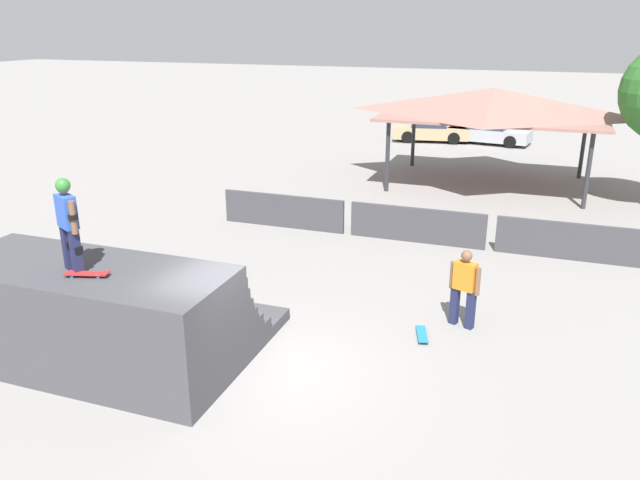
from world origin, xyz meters
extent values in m
plane|color=gray|center=(0.00, 0.00, 0.00)|extent=(160.00, 160.00, 0.00)
cube|color=#424247|center=(-2.91, 0.23, 0.13)|extent=(5.43, 4.16, 0.25)
cube|color=#424247|center=(-2.91, -0.25, 0.38)|extent=(5.43, 3.18, 0.25)
cube|color=#424247|center=(-2.91, -0.43, 0.63)|extent=(5.43, 2.82, 0.25)
cube|color=#424247|center=(-2.91, -0.55, 0.88)|extent=(5.43, 2.58, 0.25)
cube|color=#424247|center=(-2.91, -0.64, 1.13)|extent=(5.43, 2.41, 0.25)
cube|color=#424247|center=(-2.91, -0.70, 1.39)|extent=(5.43, 2.29, 0.25)
cube|color=#424247|center=(-2.91, -0.74, 1.64)|extent=(5.43, 2.20, 0.25)
cube|color=#424247|center=(-2.91, -0.77, 1.89)|extent=(5.43, 2.16, 0.25)
cylinder|color=silver|center=(-2.91, 0.30, 1.98)|extent=(5.33, 0.07, 0.07)
cube|color=#1E2347|center=(-2.79, -1.04, 2.42)|extent=(0.21, 0.21, 0.82)
cube|color=black|center=(-2.77, -1.02, 2.47)|extent=(0.23, 0.21, 0.12)
cube|color=#1E2347|center=(-3.10, -0.88, 2.42)|extent=(0.21, 0.21, 0.82)
cube|color=black|center=(-3.09, -0.85, 2.47)|extent=(0.23, 0.21, 0.12)
cube|color=blue|center=(-2.94, -0.96, 3.12)|extent=(0.49, 0.40, 0.58)
cylinder|color=brown|center=(-2.70, -1.09, 3.07)|extent=(0.15, 0.15, 0.58)
cylinder|color=black|center=(-2.70, -1.09, 3.09)|extent=(0.22, 0.22, 0.09)
cylinder|color=brown|center=(-3.19, -0.83, 3.07)|extent=(0.15, 0.15, 0.58)
cylinder|color=black|center=(-3.19, -0.83, 3.09)|extent=(0.22, 0.22, 0.09)
sphere|color=brown|center=(-2.94, -0.96, 3.56)|extent=(0.22, 0.22, 0.22)
sphere|color=#337F33|center=(-2.94, -0.96, 3.58)|extent=(0.25, 0.25, 0.25)
cylinder|color=blue|center=(-2.36, -0.97, 2.04)|extent=(0.06, 0.04, 0.05)
cylinder|color=blue|center=(-2.32, -1.10, 2.04)|extent=(0.06, 0.04, 0.05)
cylinder|color=blue|center=(-2.81, -1.10, 2.04)|extent=(0.06, 0.04, 0.05)
cylinder|color=blue|center=(-2.77, -1.24, 2.04)|extent=(0.06, 0.04, 0.05)
cube|color=#B22323|center=(-2.57, -1.10, 2.08)|extent=(0.77, 0.41, 0.02)
cube|color=#B22323|center=(-2.24, -1.01, 2.10)|extent=(0.14, 0.22, 0.02)
cube|color=#1E2347|center=(3.24, 3.33, 0.43)|extent=(0.20, 0.20, 0.85)
cube|color=#1E2347|center=(3.60, 3.20, 0.43)|extent=(0.20, 0.20, 0.85)
cube|color=orange|center=(3.42, 3.26, 1.16)|extent=(0.51, 0.37, 0.60)
cylinder|color=brown|center=(3.15, 3.36, 1.11)|extent=(0.15, 0.15, 0.60)
cylinder|color=brown|center=(3.69, 3.17, 1.11)|extent=(0.15, 0.15, 0.60)
sphere|color=brown|center=(3.42, 3.26, 1.61)|extent=(0.23, 0.23, 0.23)
cylinder|color=red|center=(2.85, 2.27, 0.03)|extent=(0.04, 0.06, 0.05)
cylinder|color=red|center=(2.72, 2.23, 0.03)|extent=(0.04, 0.06, 0.05)
cylinder|color=red|center=(2.72, 2.72, 0.03)|extent=(0.04, 0.06, 0.05)
cylinder|color=red|center=(2.59, 2.68, 0.03)|extent=(0.04, 0.06, 0.05)
cube|color=teal|center=(2.72, 2.47, 0.06)|extent=(0.40, 0.79, 0.02)
cube|color=teal|center=(2.81, 2.14, 0.08)|extent=(0.22, 0.14, 0.02)
cube|color=#3D3D42|center=(-2.87, 8.29, 0.53)|extent=(4.02, 0.12, 1.05)
cube|color=#3D3D42|center=(1.41, 8.29, 0.53)|extent=(4.02, 0.12, 1.05)
cube|color=#3D3D42|center=(5.68, 8.29, 0.53)|extent=(4.02, 0.12, 1.05)
cylinder|color=#2D2D33|center=(-0.86, 13.75, 1.35)|extent=(0.16, 0.16, 2.70)
cylinder|color=#2D2D33|center=(6.22, 13.75, 1.35)|extent=(0.16, 0.16, 2.70)
cylinder|color=#2D2D33|center=(-0.86, 18.55, 1.35)|extent=(0.16, 0.16, 2.70)
cylinder|color=#2D2D33|center=(6.22, 18.55, 1.35)|extent=(0.16, 0.16, 2.70)
cube|color=#9E6B60|center=(2.68, 16.15, 2.75)|extent=(8.34, 5.65, 0.10)
pyramid|color=#9E6B60|center=(2.68, 16.15, 3.30)|extent=(8.17, 5.53, 1.01)
cube|color=tan|center=(-1.20, 24.96, 0.48)|extent=(4.24, 2.37, 0.62)
cube|color=#283342|center=(-1.30, 24.94, 1.02)|extent=(2.08, 1.72, 0.46)
cube|color=tan|center=(-1.30, 24.94, 1.25)|extent=(1.99, 1.67, 0.04)
cylinder|color=black|center=(-0.13, 25.93, 0.32)|extent=(0.67, 0.31, 0.64)
cylinder|color=black|center=(0.14, 24.42, 0.32)|extent=(0.67, 0.31, 0.64)
cylinder|color=black|center=(-2.54, 25.49, 0.32)|extent=(0.67, 0.31, 0.64)
cylinder|color=black|center=(-2.27, 23.99, 0.32)|extent=(0.67, 0.31, 0.64)
cube|color=#A8AAAF|center=(1.89, 25.36, 0.48)|extent=(4.42, 2.36, 0.62)
cube|color=#283342|center=(1.78, 25.37, 1.02)|extent=(2.15, 1.75, 0.46)
cube|color=#A8AAAF|center=(1.78, 25.37, 1.25)|extent=(2.05, 1.70, 0.04)
cylinder|color=black|center=(3.28, 25.95, 0.32)|extent=(0.66, 0.29, 0.64)
cylinder|color=black|center=(3.04, 24.37, 0.32)|extent=(0.66, 0.29, 0.64)
cylinder|color=black|center=(0.75, 26.34, 0.32)|extent=(0.66, 0.29, 0.64)
cylinder|color=black|center=(0.50, 24.76, 0.32)|extent=(0.66, 0.29, 0.64)
camera|label=1|loc=(4.64, -9.15, 6.21)|focal=35.00mm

